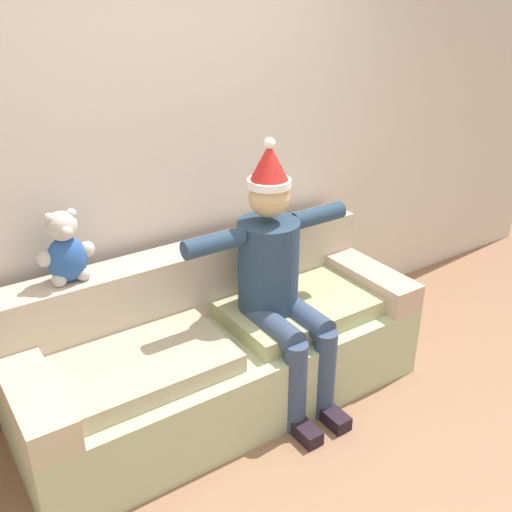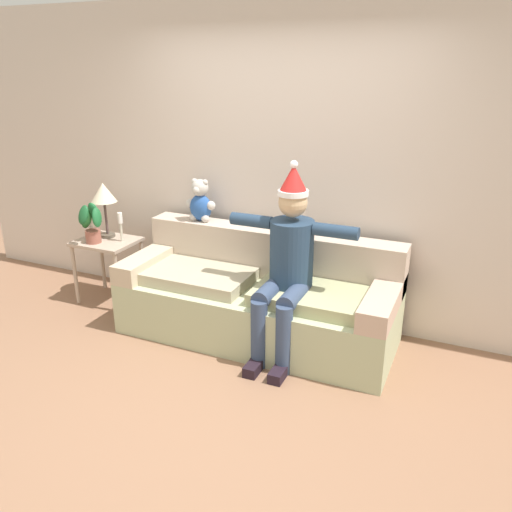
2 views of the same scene
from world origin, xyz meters
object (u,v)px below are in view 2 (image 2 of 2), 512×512
object	(u,v)px
person_seated	(287,261)
table_lamp	(104,195)
couch	(259,298)
potted_plant	(91,223)
candle_short	(120,223)
teddy_bear	(200,202)
candle_tall	(90,225)
side_table	(107,250)

from	to	relation	value
person_seated	table_lamp	world-z (taller)	person_seated
couch	potted_plant	xyz separation A→B (m)	(-1.66, -0.06, 0.47)
person_seated	candle_short	bearing A→B (deg)	171.87
potted_plant	teddy_bear	bearing A→B (deg)	18.55
candle_tall	candle_short	size ratio (longest dim) A/B	0.76
couch	candle_short	bearing A→B (deg)	176.67
couch	table_lamp	xyz separation A→B (m)	(-1.65, 0.13, 0.69)
person_seated	teddy_bear	xyz separation A→B (m)	(-0.99, 0.43, 0.25)
side_table	candle_tall	distance (m)	0.28
teddy_bear	side_table	xyz separation A→B (m)	(-0.91, -0.22, -0.52)
candle_tall	teddy_bear	bearing A→B (deg)	12.74
teddy_bear	potted_plant	bearing A→B (deg)	-161.45
couch	side_table	bearing A→B (deg)	178.43
couch	table_lamp	world-z (taller)	table_lamp
person_seated	side_table	distance (m)	1.93
person_seated	candle_tall	bearing A→B (deg)	174.73
person_seated	candle_short	world-z (taller)	person_seated
potted_plant	candle_tall	xyz separation A→B (m)	(-0.10, 0.08, -0.06)
teddy_bear	potted_plant	world-z (taller)	teddy_bear
person_seated	table_lamp	xyz separation A→B (m)	(-1.95, 0.30, 0.25)
table_lamp	potted_plant	world-z (taller)	table_lamp
candle_short	candle_tall	bearing A→B (deg)	-169.05
couch	candle_short	xyz separation A→B (m)	(-1.44, 0.08, 0.46)
couch	candle_tall	distance (m)	1.80
teddy_bear	table_lamp	xyz separation A→B (m)	(-0.96, -0.13, -0.00)
couch	potted_plant	size ratio (longest dim) A/B	5.88
teddy_bear	candle_tall	world-z (taller)	teddy_bear
couch	side_table	distance (m)	1.61
person_seated	teddy_bear	bearing A→B (deg)	156.51
person_seated	side_table	size ratio (longest dim) A/B	2.48
potted_plant	candle_short	distance (m)	0.26
table_lamp	candle_tall	bearing A→B (deg)	-133.00
side_table	candle_short	bearing A→B (deg)	14.47
couch	teddy_bear	xyz separation A→B (m)	(-0.69, 0.26, 0.69)
person_seated	potted_plant	world-z (taller)	person_seated
table_lamp	candle_tall	distance (m)	0.31
couch	candle_tall	bearing A→B (deg)	179.22
person_seated	table_lamp	bearing A→B (deg)	171.25
couch	side_table	xyz separation A→B (m)	(-1.60, 0.04, 0.17)
person_seated	candle_short	size ratio (longest dim) A/B	5.53
side_table	candle_tall	bearing A→B (deg)	-172.65
teddy_bear	potted_plant	distance (m)	1.05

